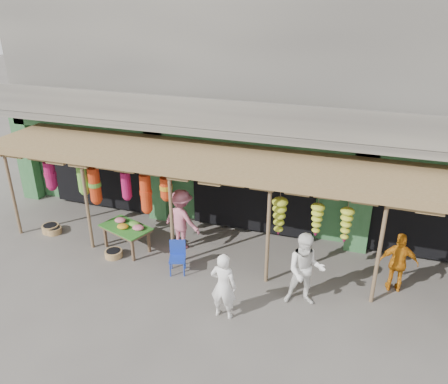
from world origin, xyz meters
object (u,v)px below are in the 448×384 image
(person_front, at_px, (223,286))
(person_shopper, at_px, (182,219))
(flower_table, at_px, (127,228))
(person_vendor, at_px, (398,263))
(person_right, at_px, (305,270))
(blue_chair, at_px, (178,255))

(person_front, xyz_separation_m, person_shopper, (-2.02, 2.40, 0.07))
(flower_table, bearing_deg, person_vendor, 22.80)
(person_vendor, bearing_deg, person_right, 24.98)
(blue_chair, bearing_deg, person_right, -23.99)
(person_front, distance_m, person_shopper, 3.14)
(flower_table, distance_m, blue_chair, 1.83)
(flower_table, xyz_separation_m, person_vendor, (6.99, 0.40, 0.09))
(person_shopper, bearing_deg, blue_chair, 122.55)
(flower_table, height_order, person_vendor, person_vendor)
(blue_chair, height_order, person_vendor, person_vendor)
(person_right, bearing_deg, blue_chair, 163.20)
(blue_chair, bearing_deg, person_vendor, -9.44)
(blue_chair, xyz_separation_m, person_front, (1.66, -1.27, 0.32))
(flower_table, bearing_deg, person_shopper, 43.00)
(flower_table, height_order, person_front, person_front)
(person_right, bearing_deg, person_shopper, 146.77)
(person_right, distance_m, person_shopper, 3.87)
(person_front, bearing_deg, blue_chair, -36.42)
(person_right, bearing_deg, flower_table, 158.80)
(person_right, height_order, person_vendor, person_right)
(flower_table, height_order, person_right, person_right)
(flower_table, height_order, person_shopper, person_shopper)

